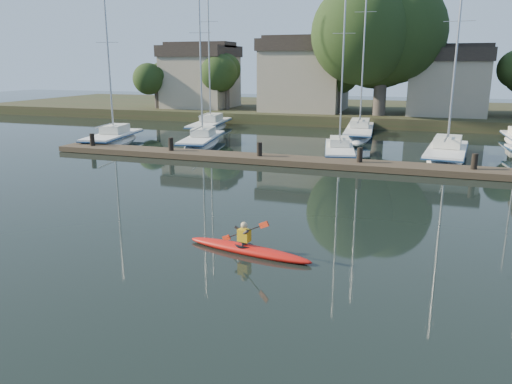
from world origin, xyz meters
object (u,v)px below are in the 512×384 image
(sailboat_3, at_px, (445,162))
(sailboat_5, at_px, (210,131))
(kayak, at_px, (248,248))
(dock, at_px, (308,162))
(sailboat_1, at_px, (202,147))
(sailboat_0, at_px, (113,145))
(sailboat_2, at_px, (339,157))
(sailboat_6, at_px, (359,138))

(sailboat_3, distance_m, sailboat_5, 21.91)
(kayak, distance_m, dock, 14.43)
(dock, distance_m, sailboat_1, 10.47)
(sailboat_0, bearing_deg, sailboat_1, 1.36)
(kayak, distance_m, sailboat_5, 31.14)
(dock, height_order, sailboat_2, sailboat_2)
(kayak, xyz_separation_m, sailboat_3, (6.35, 19.20, -0.38))
(dock, bearing_deg, sailboat_1, 151.22)
(dock, xyz_separation_m, sailboat_5, (-12.34, 13.58, -0.41))
(sailboat_0, relative_size, sailboat_3, 0.89)
(kayak, bearing_deg, sailboat_5, 126.31)
(sailboat_2, xyz_separation_m, sailboat_5, (-13.48, 9.40, -0.04))
(kayak, bearing_deg, sailboat_6, 100.58)
(sailboat_5, xyz_separation_m, sailboat_6, (13.51, 0.15, 0.01))
(kayak, relative_size, sailboat_2, 0.34)
(dock, height_order, sailboat_1, sailboat_1)
(dock, relative_size, sailboat_1, 2.49)
(sailboat_2, bearing_deg, sailboat_1, 164.46)
(sailboat_1, distance_m, sailboat_3, 16.93)
(sailboat_0, xyz_separation_m, sailboat_1, (6.79, 1.31, 0.02))
(kayak, xyz_separation_m, sailboat_2, (-0.27, 18.53, -0.33))
(sailboat_3, bearing_deg, sailboat_2, -168.91)
(kayak, height_order, sailboat_1, sailboat_1)
(sailboat_2, height_order, sailboat_6, sailboat_6)
(kayak, bearing_deg, sailboat_1, 128.72)
(sailboat_0, bearing_deg, sailboat_3, -6.83)
(dock, distance_m, sailboat_2, 4.34)
(dock, bearing_deg, kayak, -84.38)
(sailboat_6, bearing_deg, sailboat_2, -95.02)
(sailboat_6, bearing_deg, sailboat_0, -154.53)
(kayak, bearing_deg, sailboat_2, 100.94)
(sailboat_0, bearing_deg, sailboat_5, 60.26)
(sailboat_0, distance_m, sailboat_6, 19.85)
(sailboat_0, height_order, sailboat_6, sailboat_6)
(dock, height_order, sailboat_0, sailboat_0)
(dock, xyz_separation_m, sailboat_0, (-15.96, 3.73, -0.41))
(dock, height_order, sailboat_3, sailboat_3)
(sailboat_5, relative_size, sailboat_6, 0.96)
(sailboat_0, xyz_separation_m, sailboat_5, (3.63, 9.85, 0.01))
(sailboat_0, xyz_separation_m, sailboat_2, (17.10, 0.45, 0.04))
(dock, relative_size, sailboat_5, 2.11)
(sailboat_3, xyz_separation_m, sailboat_6, (-6.58, 8.88, 0.02))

